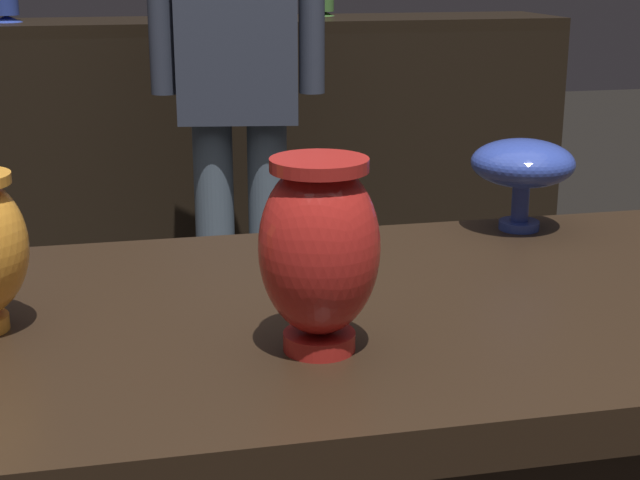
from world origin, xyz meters
The scene contains 4 objects.
back_display_shelf centered at (0.00, 2.20, 0.49)m, with size 2.60×0.40×0.99m.
vase_centerpiece centered at (-0.03, -0.13, 0.91)m, with size 0.12×0.12×0.20m.
vase_tall_behind centered at (0.36, 0.26, 0.90)m, with size 0.15×0.15×0.14m.
visitor_center_back centered at (0.12, 1.58, 0.90)m, with size 0.46×0.23×1.53m.
Camera 1 is at (-0.23, -1.04, 1.20)m, focal length 54.26 mm.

